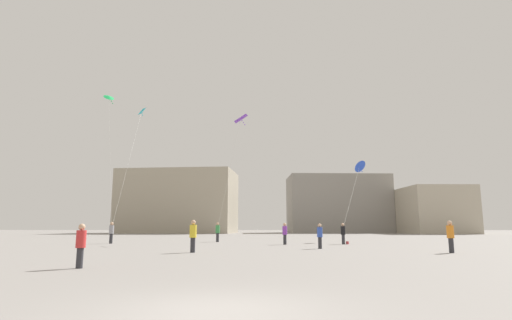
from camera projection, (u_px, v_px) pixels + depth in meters
The scene contains 17 objects.
ground_plane at pixel (216, 311), 7.17m from camera, with size 300.00×300.00×0.00m, color gray.
person_in_black at pixel (343, 233), 33.78m from camera, with size 0.38×0.38×1.76m.
person_in_red at pixel (81, 244), 14.62m from camera, with size 0.35×0.35×1.60m.
person_in_green at pixel (218, 231), 38.69m from camera, with size 0.41×0.41×1.87m.
person_in_blue at pixel (320, 235), 27.19m from camera, with size 0.37×0.37×1.68m.
person_in_yellow at pixel (193, 235), 23.29m from camera, with size 0.41×0.41×1.86m.
person_in_purple at pixel (285, 233), 33.20m from camera, with size 0.39×0.39×1.77m.
person_in_orange at pixel (450, 235), 22.94m from camera, with size 0.40×0.40×1.82m.
person_in_grey at pixel (111, 232), 35.18m from camera, with size 0.41×0.41×1.86m.
kite_cobalt_diamond at pixel (359, 166), 41.62m from camera, with size 4.05×7.76×7.00m.
kite_cyan_delta at pixel (141, 113), 46.19m from camera, with size 1.46×9.97×13.77m.
kite_emerald_diamond at pixel (109, 99), 36.99m from camera, with size 1.53×1.25×12.36m.
kite_violet_delta at pixel (240, 120), 39.29m from camera, with size 3.12×2.11×11.10m.
building_left_hall at pixel (179, 202), 89.08m from camera, with size 25.36×16.35×13.55m.
building_centre_hall at pixel (337, 204), 93.83m from camera, with size 23.40×13.84×13.10m.
building_right_hall at pixel (433, 210), 83.24m from camera, with size 12.75×15.59×9.44m.
handbag_beside_flyer at pixel (347, 243), 33.73m from camera, with size 0.32×0.14×0.24m, color maroon.
Camera 1 is at (0.95, -7.49, 1.51)m, focal length 28.13 mm.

